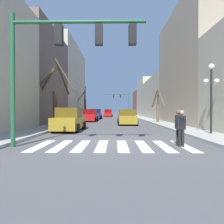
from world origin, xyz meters
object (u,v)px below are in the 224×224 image
object	(u,v)px
street_tree_left_far	(157,106)
street_tree_left_near	(85,104)
car_driving_toward_lane	(129,114)
car_parked_right_mid	(90,116)
car_parked_left_near	(108,113)
pedestrian_near_right_corner	(182,125)
traffic_signal_near	(63,48)
car_driving_away_lane	(70,120)
street_lamp_right_corner	(211,84)
car_parked_right_far	(127,117)
pedestrian_crossing_street	(179,125)
street_tree_right_far	(54,95)
car_parked_left_mid	(96,114)
traffic_signal_far	(122,99)

from	to	relation	value
street_tree_left_far	street_tree_left_near	bearing A→B (deg)	134.54
car_driving_toward_lane	street_tree_left_far	size ratio (longest dim) A/B	1.01
car_parked_right_mid	car_parked_left_near	size ratio (longest dim) A/B	0.95
pedestrian_near_right_corner	car_driving_toward_lane	bearing A→B (deg)	-4.13
traffic_signal_near	car_driving_away_lane	xyz separation A→B (m)	(-1.27, 6.02, -3.37)
street_tree_left_far	street_lamp_right_corner	bearing A→B (deg)	-86.56
car_parked_right_mid	car_driving_toward_lane	size ratio (longest dim) A/B	1.05
street_lamp_right_corner	car_parked_right_far	size ratio (longest dim) A/B	0.98
car_parked_right_far	car_driving_toward_lane	world-z (taller)	car_parked_right_far
pedestrian_crossing_street	street_tree_right_far	xyz separation A→B (m)	(-8.36, 8.46, 2.07)
street_lamp_right_corner	car_parked_left_near	bearing A→B (deg)	103.25
car_parked_left_mid	car_parked_right_mid	bearing A→B (deg)	179.62
car_driving_away_lane	car_parked_left_near	bearing A→B (deg)	-3.87
pedestrian_crossing_street	street_tree_left_near	world-z (taller)	street_tree_left_near
traffic_signal_far	car_parked_right_mid	xyz separation A→B (m)	(-5.61, -25.78, -3.98)
street_lamp_right_corner	car_driving_toward_lane	distance (m)	27.04
car_driving_toward_lane	street_tree_left_near	size ratio (longest dim) A/B	0.70
traffic_signal_far	street_tree_right_far	distance (m)	35.14
traffic_signal_far	street_tree_left_near	world-z (taller)	traffic_signal_far
traffic_signal_near	pedestrian_near_right_corner	xyz separation A→B (m)	(5.09, 0.24, -3.26)
street_lamp_right_corner	pedestrian_crossing_street	size ratio (longest dim) A/B	2.67
street_lamp_right_corner	street_tree_left_far	bearing A→B (deg)	93.44
pedestrian_crossing_street	street_tree_right_far	distance (m)	12.07
traffic_signal_near	street_tree_right_far	bearing A→B (deg)	111.20
car_parked_left_mid	pedestrian_crossing_street	xyz separation A→B (m)	(6.19, -23.65, 0.10)
street_tree_left_near	car_driving_away_lane	bearing A→B (deg)	-83.79
street_tree_left_far	street_tree_right_far	bearing A→B (deg)	-154.01
car_driving_toward_lane	street_lamp_right_corner	bearing A→B (deg)	-174.39
street_tree_left_far	street_tree_left_near	size ratio (longest dim) A/B	0.69
street_tree_left_near	car_parked_right_far	bearing A→B (deg)	-62.08
car_parked_right_mid	street_tree_left_far	bearing A→B (deg)	-110.25
car_parked_left_near	car_driving_toward_lane	bearing A→B (deg)	46.44
car_parked_left_near	traffic_signal_far	bearing A→B (deg)	156.24
car_parked_left_near	car_parked_right_far	bearing A→B (deg)	7.24
traffic_signal_far	car_parked_right_far	distance (m)	31.32
traffic_signal_near	car_driving_toward_lane	size ratio (longest dim) A/B	1.39
traffic_signal_far	street_tree_left_near	xyz separation A→B (m)	(-7.66, -18.08, -2.13)
car_driving_toward_lane	car_parked_left_near	size ratio (longest dim) A/B	0.91
street_lamp_right_corner	car_parked_right_far	distance (m)	10.00
car_parked_left_near	street_tree_left_far	bearing A→B (deg)	18.07
traffic_signal_near	car_driving_away_lane	world-z (taller)	traffic_signal_near
pedestrian_near_right_corner	street_tree_left_near	xyz separation A→B (m)	(-8.41, 24.64, 1.73)
car_parked_left_mid	car_driving_away_lane	world-z (taller)	car_parked_left_mid
car_driving_toward_lane	pedestrian_near_right_corner	size ratio (longest dim) A/B	2.64
traffic_signal_far	pedestrian_near_right_corner	bearing A→B (deg)	-89.00
traffic_signal_near	car_parked_left_near	bearing A→B (deg)	88.90
pedestrian_near_right_corner	street_tree_left_far	bearing A→B (deg)	-13.05
traffic_signal_near	pedestrian_near_right_corner	distance (m)	6.04
street_lamp_right_corner	street_tree_left_near	world-z (taller)	street_tree_left_near
car_parked_right_far	car_parked_left_mid	bearing A→B (deg)	21.65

